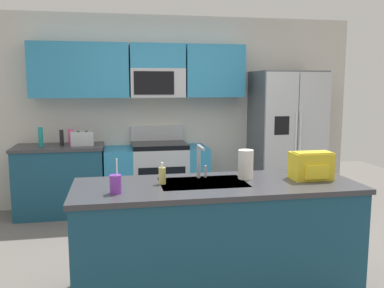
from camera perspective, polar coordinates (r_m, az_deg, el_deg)
name	(u,v)px	position (r m, az deg, el deg)	size (l,w,h in m)	color
ground_plane	(205,263)	(4.07, 1.75, -16.03)	(9.00, 9.00, 0.00)	#66605B
kitchen_wall_unit	(163,99)	(5.75, -4.09, 6.22)	(5.20, 0.43, 2.60)	beige
back_counter	(60,180)	(5.60, -17.69, -4.75)	(1.11, 0.63, 0.90)	navy
range_oven	(157,177)	(5.59, -4.88, -4.51)	(1.36, 0.61, 1.10)	#B7BABF
refrigerator	(286,139)	(5.89, 12.84, 0.74)	(0.90, 0.76, 1.85)	#4C4F54
island_counter	(216,238)	(3.40, 3.34, -12.76)	(2.23, 0.82, 0.90)	navy
toaster	(83,138)	(5.43, -14.87, 0.74)	(0.28, 0.16, 0.18)	#B7BABF
pepper_mill	(62,138)	(5.50, -17.54, 0.84)	(0.05, 0.05, 0.20)	black
bottle_teal	(41,137)	(5.51, -20.15, 0.94)	(0.06, 0.06, 0.24)	teal
bottle_pink	(71,137)	(5.51, -16.35, 0.91)	(0.07, 0.07, 0.20)	#EA4C93
sink_faucet	(200,158)	(3.39, 1.11, -2.00)	(0.09, 0.21, 0.28)	#B7BABF
drink_cup_purple	(116,184)	(3.00, -10.50, -5.45)	(0.08, 0.08, 0.25)	purple
soap_dispenser	(162,175)	(3.23, -4.13, -4.34)	(0.06, 0.06, 0.17)	#D8CC66
paper_towel_roll	(246,164)	(3.42, 7.42, -2.80)	(0.12, 0.12, 0.24)	white
backpack	(311,165)	(3.51, 16.12, -2.82)	(0.32, 0.22, 0.23)	yellow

